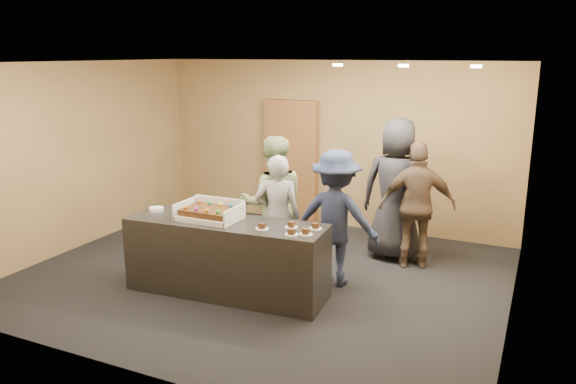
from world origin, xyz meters
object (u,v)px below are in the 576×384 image
object	(u,v)px
serving_counter	(227,258)
plate_stack	(156,209)
sheet_cake	(209,211)
person_sage_man	(273,203)
person_dark_suit	(397,189)
person_server_grey	(278,217)
person_navy_man	(336,218)
cake_box	(211,215)
storage_cabinet	(291,162)
person_brown_extra	(417,206)

from	to	relation	value
serving_counter	plate_stack	xyz separation A→B (m)	(-1.02, 0.02, 0.47)
sheet_cake	plate_stack	xyz separation A→B (m)	(-0.80, 0.02, -0.08)
serving_counter	person_sage_man	bearing A→B (deg)	78.26
person_sage_man	person_dark_suit	world-z (taller)	person_dark_suit
person_server_grey	person_navy_man	xyz separation A→B (m)	(0.74, 0.11, 0.05)
serving_counter	person_sage_man	xyz separation A→B (m)	(0.14, 0.98, 0.44)
cake_box	plate_stack	xyz separation A→B (m)	(-0.80, -0.00, -0.02)
serving_counter	storage_cabinet	distance (m)	3.17
person_navy_man	plate_stack	bearing A→B (deg)	17.45
cake_box	person_server_grey	bearing A→B (deg)	51.94
storage_cabinet	person_navy_man	world-z (taller)	storage_cabinet
sheet_cake	plate_stack	size ratio (longest dim) A/B	3.43
person_server_grey	person_sage_man	bearing A→B (deg)	-74.93
storage_cabinet	cake_box	world-z (taller)	storage_cabinet
serving_counter	sheet_cake	world-z (taller)	sheet_cake
storage_cabinet	person_sage_man	bearing A→B (deg)	-71.45
sheet_cake	person_brown_extra	bearing A→B (deg)	41.40
plate_stack	person_server_grey	distance (m)	1.52
serving_counter	cake_box	distance (m)	0.54
storage_cabinet	cake_box	xyz separation A→B (m)	(0.34, -3.04, -0.08)
person_brown_extra	storage_cabinet	bearing A→B (deg)	-46.32
cake_box	person_navy_man	xyz separation A→B (m)	(1.28, 0.81, -0.10)
cake_box	person_sage_man	xyz separation A→B (m)	(0.36, 0.96, -0.06)
sheet_cake	person_sage_man	xyz separation A→B (m)	(0.36, 0.98, -0.11)
person_brown_extra	sheet_cake	bearing A→B (deg)	22.40
person_navy_man	person_server_grey	bearing A→B (deg)	4.72
person_server_grey	person_sage_man	xyz separation A→B (m)	(-0.19, 0.26, 0.09)
sheet_cake	plate_stack	distance (m)	0.80
serving_counter	storage_cabinet	bearing A→B (deg)	96.50
cake_box	plate_stack	world-z (taller)	cake_box
cake_box	person_brown_extra	distance (m)	2.74
person_server_grey	person_navy_man	bearing A→B (deg)	167.42
person_brown_extra	person_dark_suit	world-z (taller)	person_dark_suit
person_dark_suit	person_server_grey	bearing A→B (deg)	45.45
cake_box	person_dark_suit	bearing A→B (deg)	49.58
storage_cabinet	cake_box	distance (m)	3.06
person_brown_extra	person_dark_suit	distance (m)	0.43
sheet_cake	storage_cabinet	bearing A→B (deg)	96.40
person_brown_extra	person_server_grey	bearing A→B (deg)	16.85
sheet_cake	person_navy_man	world-z (taller)	person_navy_man
sheet_cake	person_brown_extra	distance (m)	2.76
person_sage_man	person_navy_man	xyz separation A→B (m)	(0.93, -0.15, -0.05)
sheet_cake	person_dark_suit	bearing A→B (deg)	49.93
person_brown_extra	cake_box	bearing A→B (deg)	21.99
sheet_cake	person_navy_man	bearing A→B (deg)	33.01
sheet_cake	person_server_grey	size ratio (longest dim) A/B	0.38
plate_stack	person_sage_man	world-z (taller)	person_sage_man
serving_counter	storage_cabinet	world-z (taller)	storage_cabinet
cake_box	sheet_cake	bearing A→B (deg)	-90.96
person_brown_extra	person_dark_suit	bearing A→B (deg)	-52.75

